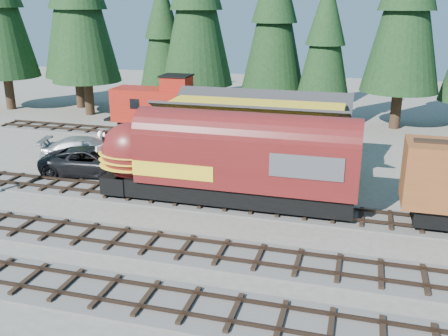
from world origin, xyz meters
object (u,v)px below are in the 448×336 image
(pickup_truck_a, at_px, (92,161))
(depot, at_px, (254,130))
(locomotive, at_px, (218,164))
(caboose, at_px, (168,108))
(pickup_truck_b, at_px, (88,151))

(pickup_truck_a, bearing_deg, depot, -81.16)
(locomotive, height_order, pickup_truck_a, locomotive)
(caboose, bearing_deg, depot, -38.52)
(locomotive, distance_m, caboose, 16.49)
(depot, bearing_deg, pickup_truck_b, -172.28)
(caboose, bearing_deg, pickup_truck_b, -106.05)
(locomotive, xyz_separation_m, pickup_truck_a, (-9.83, 2.74, -1.53))
(caboose, bearing_deg, locomotive, -58.09)
(depot, bearing_deg, caboose, 141.48)
(depot, height_order, pickup_truck_a, depot)
(depot, xyz_separation_m, pickup_truck_b, (-12.05, -1.63, -1.99))
(pickup_truck_b, bearing_deg, caboose, -30.60)
(depot, distance_m, locomotive, 6.56)
(locomotive, bearing_deg, pickup_truck_b, 156.78)
(depot, bearing_deg, locomotive, -96.21)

